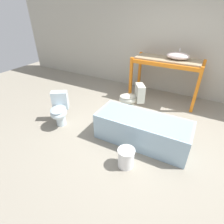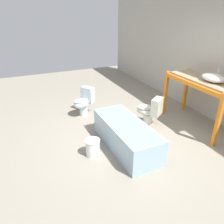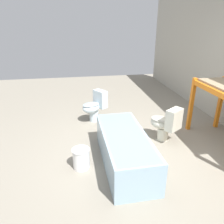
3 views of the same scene
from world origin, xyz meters
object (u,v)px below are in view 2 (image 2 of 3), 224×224
(bathtub_main, at_px, (126,133))
(sink_basin, at_px, (213,78))
(toilet_near, at_px, (84,101))
(toilet_far, at_px, (149,110))
(bucket_white, at_px, (93,147))

(bathtub_main, bearing_deg, sink_basin, 86.63)
(bathtub_main, height_order, toilet_near, toilet_near)
(toilet_far, xyz_separation_m, bucket_white, (0.59, -1.60, -0.19))
(toilet_far, height_order, bucket_white, toilet_far)
(sink_basin, distance_m, toilet_near, 3.01)
(bathtub_main, relative_size, toilet_far, 2.48)
(bucket_white, bearing_deg, bathtub_main, 89.87)
(bathtub_main, xyz_separation_m, bucket_white, (-0.00, -0.69, -0.13))
(bathtub_main, bearing_deg, toilet_far, 122.23)
(toilet_near, distance_m, toilet_far, 1.66)
(sink_basin, bearing_deg, bucket_white, -92.00)
(sink_basin, relative_size, toilet_near, 0.78)
(sink_basin, height_order, bathtub_main, sink_basin)
(sink_basin, xyz_separation_m, toilet_far, (-0.69, -1.04, -0.83))
(sink_basin, height_order, toilet_near, sink_basin)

